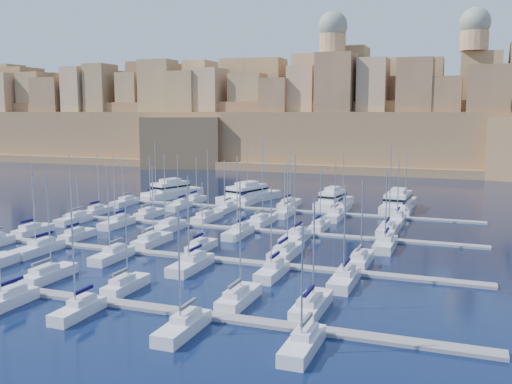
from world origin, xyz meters
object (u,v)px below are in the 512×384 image
at_px(motor_yacht_a, 172,191).
at_px(motor_yacht_c, 333,201).
at_px(motor_yacht_d, 398,203).
at_px(sailboat_4, 239,298).
at_px(sailboat_2, 49,274).
at_px(motor_yacht_b, 249,194).

height_order(motor_yacht_a, motor_yacht_c, same).
height_order(motor_yacht_c, motor_yacht_d, same).
height_order(motor_yacht_a, motor_yacht_d, same).
relative_size(sailboat_4, motor_yacht_d, 0.77).
xyz_separation_m(sailboat_4, motor_yacht_c, (-4.46, 69.20, 0.98)).
bearing_deg(sailboat_4, sailboat_2, 179.88).
distance_m(motor_yacht_a, motor_yacht_c, 42.86).
bearing_deg(motor_yacht_b, motor_yacht_d, -0.47).
bearing_deg(motor_yacht_d, motor_yacht_b, 179.53).
distance_m(motor_yacht_b, motor_yacht_d, 36.34).
bearing_deg(motor_yacht_d, sailboat_4, -97.98).
bearing_deg(motor_yacht_c, motor_yacht_a, 178.11).
distance_m(sailboat_4, motor_yacht_c, 69.35).
relative_size(sailboat_4, motor_yacht_c, 0.97).
bearing_deg(sailboat_2, motor_yacht_b, 89.38).
height_order(sailboat_4, motor_yacht_c, sailboat_4).
distance_m(sailboat_2, motor_yacht_c, 72.77).
bearing_deg(sailboat_4, motor_yacht_d, 82.02).
xyz_separation_m(sailboat_2, motor_yacht_d, (37.11, 71.18, 0.98)).
bearing_deg(motor_yacht_c, sailboat_2, -108.15).
relative_size(motor_yacht_a, motor_yacht_c, 1.21).
bearing_deg(motor_yacht_b, sailboat_4, -69.78).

